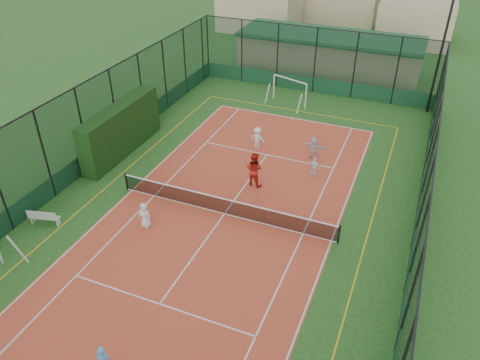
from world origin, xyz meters
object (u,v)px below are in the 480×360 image
at_px(white_bench, 45,217).
at_px(coach, 254,169).
at_px(floodlight_ne, 440,56).
at_px(child_far_back, 314,148).
at_px(child_far_left, 258,138).
at_px(child_far_right, 314,167).
at_px(futsal_goal_far, 289,92).
at_px(clubhouse, 329,53).
at_px(child_near_left, 145,215).

relative_size(white_bench, coach, 0.76).
bearing_deg(floodlight_ne, child_far_back, -122.06).
height_order(child_far_left, child_far_right, child_far_left).
height_order(futsal_goal_far, child_far_back, futsal_goal_far).
bearing_deg(floodlight_ne, clubhouse, 147.88).
xyz_separation_m(child_far_left, child_far_right, (4.11, -1.84, -0.10)).
bearing_deg(coach, child_near_left, 64.68).
bearing_deg(child_near_left, child_far_back, 62.25).
distance_m(clubhouse, child_near_left, 24.59).
relative_size(child_near_left, child_far_right, 1.14).
height_order(futsal_goal_far, child_far_right, futsal_goal_far).
relative_size(child_near_left, child_far_left, 0.97).
bearing_deg(clubhouse, white_bench, -106.67).
distance_m(floodlight_ne, coach, 16.14).
height_order(child_far_back, coach, coach).
bearing_deg(child_far_left, child_far_back, -173.05).
height_order(child_near_left, coach, coach).
height_order(child_far_left, coach, coach).
relative_size(clubhouse, child_far_back, 11.05).
bearing_deg(child_far_back, coach, 71.75).
bearing_deg(child_far_right, white_bench, 52.94).
xyz_separation_m(child_near_left, child_far_left, (2.28, 9.36, 0.02)).
height_order(clubhouse, child_far_back, clubhouse).
xyz_separation_m(child_near_left, child_far_back, (5.80, 9.52, 0.00)).
bearing_deg(white_bench, floodlight_ne, 37.24).
relative_size(clubhouse, white_bench, 10.09).
distance_m(white_bench, futsal_goal_far, 19.41).
relative_size(white_bench, futsal_goal_far, 0.51).
height_order(floodlight_ne, child_far_back, floodlight_ne).
xyz_separation_m(white_bench, child_far_left, (6.95, 11.02, 0.29)).
height_order(clubhouse, child_far_left, clubhouse).
distance_m(child_far_right, coach, 3.55).
relative_size(white_bench, child_far_back, 1.10).
xyz_separation_m(white_bench, child_far_right, (11.06, 9.19, 0.19)).
height_order(white_bench, coach, coach).
xyz_separation_m(futsal_goal_far, child_near_left, (-2.09, -16.51, -0.27)).
distance_m(floodlight_ne, white_bench, 26.62).
bearing_deg(futsal_goal_far, child_far_back, -43.48).
relative_size(floodlight_ne, child_far_back, 6.00).
bearing_deg(child_near_left, child_far_right, 53.28).
relative_size(floodlight_ne, coach, 4.15).
relative_size(futsal_goal_far, child_near_left, 2.18).
bearing_deg(futsal_goal_far, clubhouse, 101.10).
bearing_deg(child_far_back, futsal_goal_far, -51.39).
distance_m(white_bench, coach, 10.87).
bearing_deg(futsal_goal_far, coach, -63.99).
distance_m(floodlight_ne, child_near_left, 22.57).
height_order(child_near_left, child_far_back, child_far_back).
height_order(white_bench, futsal_goal_far, futsal_goal_far).
xyz_separation_m(child_near_left, child_far_right, (6.38, 7.52, -0.08)).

